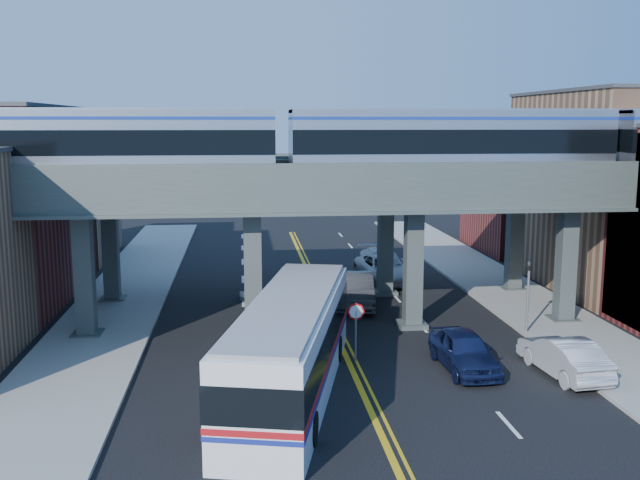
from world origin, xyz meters
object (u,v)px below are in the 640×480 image
(car_lane_a, at_px, (464,350))
(traffic_signal, at_px, (528,289))
(car_lane_d, at_px, (383,263))
(car_parked_curb, at_px, (564,356))
(stop_sign, at_px, (356,323))
(transit_train, at_px, (450,142))
(car_lane_b, at_px, (356,290))
(car_lane_c, at_px, (384,269))
(transit_bus, at_px, (291,347))

(car_lane_a, bearing_deg, traffic_signal, 42.09)
(traffic_signal, bearing_deg, car_lane_d, 107.41)
(traffic_signal, relative_size, car_parked_curb, 0.83)
(stop_sign, relative_size, traffic_signal, 0.64)
(transit_train, xyz_separation_m, car_lane_a, (-1.03, -6.42, -8.49))
(car_lane_d, bearing_deg, transit_train, -88.58)
(car_lane_b, bearing_deg, traffic_signal, -34.37)
(stop_sign, height_order, car_lane_b, stop_sign)
(stop_sign, xyz_separation_m, car_lane_d, (4.54, 16.91, -0.86))
(car_lane_a, height_order, car_lane_b, car_lane_b)
(traffic_signal, xyz_separation_m, car_lane_c, (-4.56, 12.39, -1.46))
(stop_sign, distance_m, car_lane_c, 16.01)
(transit_bus, xyz_separation_m, car_parked_curb, (11.21, 0.74, -1.01))
(transit_bus, bearing_deg, car_lane_c, -8.09)
(transit_bus, height_order, car_lane_b, transit_bus)
(car_lane_d, bearing_deg, transit_bus, -113.18)
(transit_bus, relative_size, car_lane_c, 2.34)
(car_lane_b, height_order, car_parked_curb, car_lane_b)
(car_lane_b, bearing_deg, transit_train, -41.97)
(traffic_signal, bearing_deg, car_lane_b, 139.26)
(traffic_signal, distance_m, car_parked_curb, 5.77)
(transit_train, distance_m, stop_sign, 10.54)
(transit_train, bearing_deg, car_parked_curb, -69.55)
(stop_sign, xyz_separation_m, traffic_signal, (8.90, 3.00, 0.54))
(transit_train, xyz_separation_m, transit_bus, (-8.40, -8.27, -7.49))
(car_lane_a, xyz_separation_m, car_lane_c, (-0.02, 16.81, 0.01))
(car_lane_a, height_order, car_lane_c, car_lane_c)
(car_lane_a, xyz_separation_m, car_parked_curb, (3.84, -1.11, -0.02))
(stop_sign, bearing_deg, car_lane_c, 74.25)
(stop_sign, distance_m, car_lane_d, 17.53)
(transit_train, height_order, car_lane_b, transit_train)
(transit_train, distance_m, car_parked_curb, 11.70)
(traffic_signal, height_order, car_lane_c, traffic_signal)
(car_lane_c, height_order, car_parked_curb, car_lane_c)
(car_lane_a, height_order, car_parked_curb, car_lane_a)
(car_lane_d, height_order, car_parked_curb, car_lane_d)
(car_lane_d, bearing_deg, car_lane_a, -93.23)
(car_lane_c, xyz_separation_m, car_lane_d, (0.20, 1.53, 0.07))
(car_lane_b, relative_size, car_lane_d, 0.89)
(transit_train, relative_size, car_lane_d, 7.78)
(traffic_signal, relative_size, car_lane_b, 0.74)
(stop_sign, relative_size, transit_bus, 0.19)
(traffic_signal, xyz_separation_m, transit_bus, (-11.91, -6.27, -0.48))
(transit_bus, distance_m, car_lane_b, 13.45)
(car_lane_d, bearing_deg, traffic_signal, -75.27)
(car_lane_c, distance_m, car_parked_curb, 18.33)
(transit_train, bearing_deg, traffic_signal, -29.69)
(transit_train, bearing_deg, stop_sign, -137.16)
(car_lane_b, height_order, car_lane_c, car_lane_b)
(car_lane_c, bearing_deg, car_parked_curb, -83.32)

